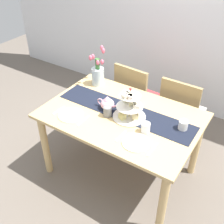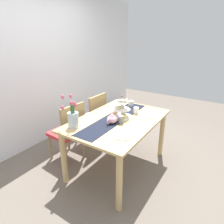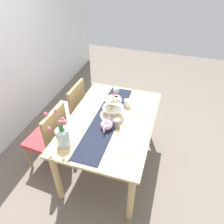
# 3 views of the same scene
# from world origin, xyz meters

# --- Properties ---
(ground_plane) EXTENTS (8.00, 8.00, 0.00)m
(ground_plane) POSITION_xyz_m (0.00, 0.00, 0.00)
(ground_plane) COLOR #6B6056
(room_wall_rear) EXTENTS (6.00, 0.08, 2.60)m
(room_wall_rear) POSITION_xyz_m (0.00, 1.58, 1.30)
(room_wall_rear) COLOR silver
(room_wall_rear) RESTS_ON ground_plane
(dining_table) EXTENTS (1.43, 0.95, 0.76)m
(dining_table) POSITION_xyz_m (0.00, 0.00, 0.65)
(dining_table) COLOR tan
(dining_table) RESTS_ON ground_plane
(chair_left) EXTENTS (0.45, 0.45, 0.91)m
(chair_left) POSITION_xyz_m (-0.23, 0.70, 0.50)
(chair_left) COLOR #9C8254
(chair_left) RESTS_ON ground_plane
(chair_right) EXTENTS (0.43, 0.43, 0.91)m
(chair_right) POSITION_xyz_m (0.34, 0.70, 0.50)
(chair_right) COLOR #9C8254
(chair_right) RESTS_ON ground_plane
(table_runner) EXTENTS (1.35, 0.29, 0.00)m
(table_runner) POSITION_xyz_m (0.00, 0.05, 0.76)
(table_runner) COLOR black
(table_runner) RESTS_ON dining_table
(tiered_cake_stand) EXTENTS (0.30, 0.30, 0.30)m
(tiered_cake_stand) POSITION_xyz_m (0.08, 0.00, 0.87)
(tiered_cake_stand) COLOR beige
(tiered_cake_stand) RESTS_ON table_runner
(teapot) EXTENTS (0.24, 0.13, 0.14)m
(teapot) POSITION_xyz_m (-0.16, 0.00, 0.82)
(teapot) COLOR #E5A8BC
(teapot) RESTS_ON table_runner
(tulip_vase) EXTENTS (0.19, 0.22, 0.40)m
(tulip_vase) POSITION_xyz_m (-0.50, 0.33, 0.89)
(tulip_vase) COLOR silver
(tulip_vase) RESTS_ON dining_table
(cream_jug) EXTENTS (0.08, 0.08, 0.08)m
(cream_jug) POSITION_xyz_m (0.55, 0.10, 0.80)
(cream_jug) COLOR white
(cream_jug) RESTS_ON dining_table
(dinner_plate_left) EXTENTS (0.23, 0.23, 0.01)m
(dinner_plate_left) POSITION_xyz_m (-0.38, -0.27, 0.76)
(dinner_plate_left) COLOR white
(dinner_plate_left) RESTS_ON dining_table
(fork_left) EXTENTS (0.02, 0.15, 0.01)m
(fork_left) POSITION_xyz_m (-0.52, -0.27, 0.76)
(fork_left) COLOR silver
(fork_left) RESTS_ON dining_table
(knife_left) EXTENTS (0.02, 0.17, 0.01)m
(knife_left) POSITION_xyz_m (-0.23, -0.27, 0.76)
(knife_left) COLOR silver
(knife_left) RESTS_ON dining_table
(dinner_plate_right) EXTENTS (0.23, 0.23, 0.01)m
(dinner_plate_right) POSITION_xyz_m (0.30, -0.27, 0.76)
(dinner_plate_right) COLOR white
(dinner_plate_right) RESTS_ON dining_table
(fork_right) EXTENTS (0.02, 0.15, 0.01)m
(fork_right) POSITION_xyz_m (0.16, -0.27, 0.76)
(fork_right) COLOR silver
(fork_right) RESTS_ON dining_table
(knife_right) EXTENTS (0.02, 0.17, 0.01)m
(knife_right) POSITION_xyz_m (0.45, -0.27, 0.76)
(knife_right) COLOR silver
(knife_right) RESTS_ON dining_table
(mug_grey) EXTENTS (0.08, 0.08, 0.09)m
(mug_grey) POSITION_xyz_m (-0.09, -0.09, 0.81)
(mug_grey) COLOR slate
(mug_grey) RESTS_ON table_runner
(mug_white_text) EXTENTS (0.08, 0.08, 0.09)m
(mug_white_text) POSITION_xyz_m (0.30, -0.11, 0.81)
(mug_white_text) COLOR white
(mug_white_text) RESTS_ON dining_table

